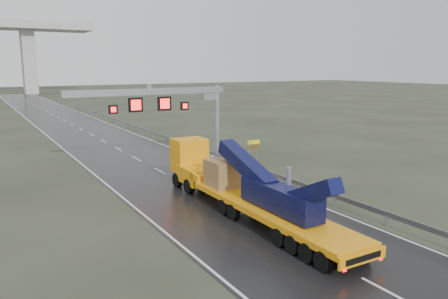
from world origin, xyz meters
TOP-DOWN VIEW (x-y plane):
  - ground at (0.00, 0.00)m, footprint 400.00×400.00m
  - road at (0.00, 40.00)m, footprint 11.00×200.00m
  - guardrail at (6.10, 30.00)m, footprint 0.20×140.00m
  - sign_gantry at (2.10, 17.99)m, footprint 14.90×1.20m
  - heavy_haul_truck at (0.30, 4.24)m, footprint 2.90×18.49m
  - exit_sign_pair at (8.94, 14.64)m, footprint 1.30×0.14m
  - striped_barrier at (8.00, 19.76)m, footprint 0.76×0.59m

SIDE VIEW (x-z plane):
  - ground at x=0.00m, z-range 0.00..0.00m
  - road at x=0.00m, z-range 0.00..0.02m
  - striped_barrier at x=8.00m, z-range 0.00..1.15m
  - guardrail at x=6.10m, z-range 0.00..1.40m
  - exit_sign_pair at x=8.94m, z-range 0.44..2.67m
  - heavy_haul_truck at x=0.30m, z-range -0.49..3.85m
  - sign_gantry at x=2.10m, z-range 1.90..9.33m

